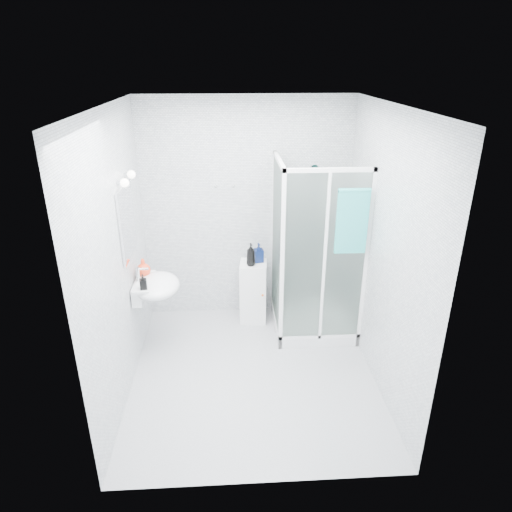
{
  "coord_description": "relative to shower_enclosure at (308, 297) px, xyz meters",
  "views": [
    {
      "loc": [
        -0.2,
        -3.76,
        2.95
      ],
      "look_at": [
        0.05,
        0.35,
        1.15
      ],
      "focal_mm": 32.0,
      "sensor_mm": 36.0,
      "label": 1
    }
  ],
  "objects": [
    {
      "name": "soap_dispenser_orange",
      "position": [
        -1.77,
        -0.2,
        0.51
      ],
      "size": [
        0.15,
        0.15,
        0.19
      ],
      "primitive_type": "imported",
      "rotation": [
        0.0,
        0.0,
        0.02
      ],
      "color": "#F5401C",
      "rests_on": "wall_basin"
    },
    {
      "name": "shampoo_bottle_b",
      "position": [
        -0.54,
        0.33,
        0.42
      ],
      "size": [
        0.12,
        0.12,
        0.23
      ],
      "primitive_type": "imported",
      "rotation": [
        0.0,
        0.0,
        0.19
      ],
      "color": "#0D1D4F",
      "rests_on": "storage_cabinet"
    },
    {
      "name": "wall_hooks",
      "position": [
        -0.92,
        0.49,
        1.17
      ],
      "size": [
        0.23,
        0.06,
        0.03
      ],
      "color": "silver",
      "rests_on": "room"
    },
    {
      "name": "wall_basin",
      "position": [
        -1.66,
        -0.32,
        0.35
      ],
      "size": [
        0.46,
        0.56,
        0.35
      ],
      "color": "white",
      "rests_on": "ground"
    },
    {
      "name": "mirror",
      "position": [
        -1.85,
        -0.32,
        1.05
      ],
      "size": [
        0.02,
        0.6,
        0.7
      ],
      "primitive_type": "cube",
      "color": "white",
      "rests_on": "room"
    },
    {
      "name": "shampoo_bottle_a",
      "position": [
        -0.64,
        0.24,
        0.44
      ],
      "size": [
        0.12,
        0.12,
        0.27
      ],
      "primitive_type": "imported",
      "rotation": [
        0.0,
        0.0,
        0.21
      ],
      "color": "black",
      "rests_on": "storage_cabinet"
    },
    {
      "name": "soap_dispenser_black",
      "position": [
        -1.73,
        -0.5,
        0.49
      ],
      "size": [
        0.08,
        0.08,
        0.15
      ],
      "primitive_type": "imported",
      "rotation": [
        0.0,
        0.0,
        0.2
      ],
      "color": "black",
      "rests_on": "wall_basin"
    },
    {
      "name": "room",
      "position": [
        -0.67,
        -0.77,
        0.85
      ],
      "size": [
        2.4,
        2.6,
        2.6
      ],
      "color": "silver",
      "rests_on": "ground"
    },
    {
      "name": "hand_towel",
      "position": [
        0.32,
        -0.4,
        1.05
      ],
      "size": [
        0.31,
        0.05,
        0.66
      ],
      "color": "#2DADAA",
      "rests_on": "shower_enclosure"
    },
    {
      "name": "vanity_lights",
      "position": [
        -1.8,
        -0.32,
        1.47
      ],
      "size": [
        0.1,
        0.4,
        0.08
      ],
      "color": "silver",
      "rests_on": "room"
    },
    {
      "name": "storage_cabinet",
      "position": [
        -0.61,
        0.29,
        -0.07
      ],
      "size": [
        0.34,
        0.35,
        0.75
      ],
      "rotation": [
        0.0,
        0.0,
        -0.1
      ],
      "color": "white",
      "rests_on": "ground"
    },
    {
      "name": "shower_enclosure",
      "position": [
        0.0,
        0.0,
        0.0
      ],
      "size": [
        0.9,
        0.95,
        2.0
      ],
      "color": "white",
      "rests_on": "ground"
    }
  ]
}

